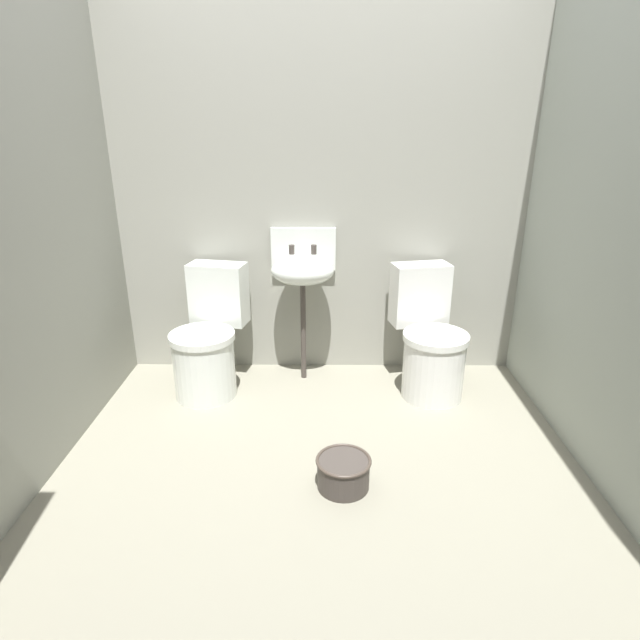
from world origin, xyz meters
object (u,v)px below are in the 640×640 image
object	(u,v)px
toilet_left	(209,343)
bucket	(343,472)
sink	(303,269)
toilet_right	(429,343)

from	to	relation	value
toilet_left	bucket	world-z (taller)	toilet_left
toilet_left	bucket	size ratio (longest dim) A/B	2.96
sink	toilet_left	bearing A→B (deg)	-162.44
toilet_left	sink	bearing A→B (deg)	-151.05
toilet_right	bucket	bearing A→B (deg)	48.09
sink	bucket	bearing A→B (deg)	-78.89
toilet_left	sink	size ratio (longest dim) A/B	0.79
toilet_left	sink	distance (m)	0.76
toilet_left	toilet_right	xyz separation A→B (m)	(1.39, 0.00, 0.00)
toilet_right	bucket	world-z (taller)	toilet_right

